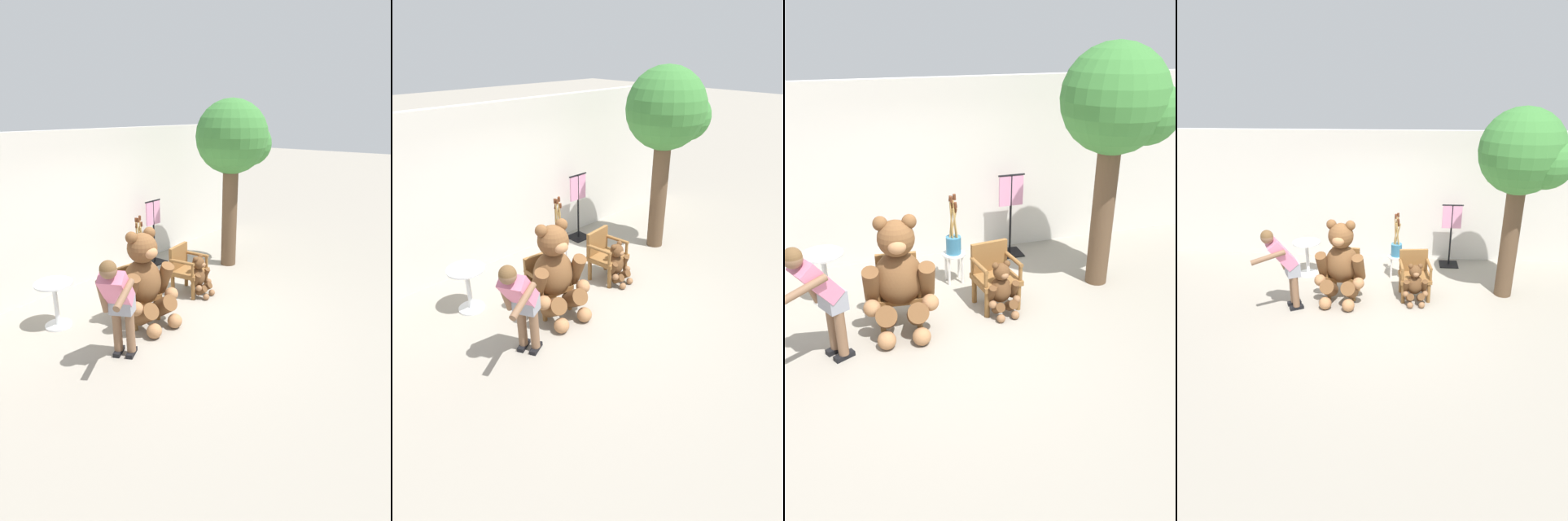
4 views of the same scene
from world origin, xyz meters
TOP-DOWN VIEW (x-y plane):
  - ground_plane at (0.00, 0.00)m, footprint 60.00×60.00m
  - back_wall at (0.00, 2.40)m, footprint 10.00×0.16m
  - wooden_chair_left at (-0.65, 0.48)m, footprint 0.61×0.57m
  - wooden_chair_right at (0.65, 0.48)m, footprint 0.62×0.58m
  - teddy_bear_large at (-0.66, 0.22)m, footprint 0.91×0.89m
  - teddy_bear_small at (0.66, 0.20)m, footprint 0.46×0.45m
  - person_visitor at (-1.58, -0.18)m, footprint 0.72×0.71m
  - white_stool at (0.30, 1.29)m, footprint 0.34×0.34m
  - brush_bucket at (0.30, 1.28)m, footprint 0.22×0.22m
  - round_side_table at (-1.53, 1.26)m, footprint 0.56×0.56m
  - patio_tree at (2.38, 0.62)m, footprint 1.49×1.42m
  - clothing_display_stand at (1.44, 1.98)m, footprint 0.44×0.40m

SIDE VIEW (x-z plane):
  - ground_plane at x=0.00m, z-range 0.00..0.00m
  - white_stool at x=0.30m, z-range 0.13..0.59m
  - teddy_bear_small at x=0.66m, z-range -0.01..0.74m
  - round_side_table at x=-1.53m, z-range 0.09..0.81m
  - wooden_chair_left at x=-0.65m, z-range 0.03..0.89m
  - wooden_chair_right at x=0.65m, z-range 0.03..0.89m
  - brush_bucket at x=0.30m, z-range 0.21..1.12m
  - clothing_display_stand at x=1.44m, z-range 0.04..1.40m
  - teddy_bear_large at x=-0.66m, z-range -0.02..1.49m
  - person_visitor at x=-1.58m, z-range 0.15..1.63m
  - back_wall at x=0.00m, z-range 0.00..2.80m
  - patio_tree at x=2.38m, z-range 0.85..4.18m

